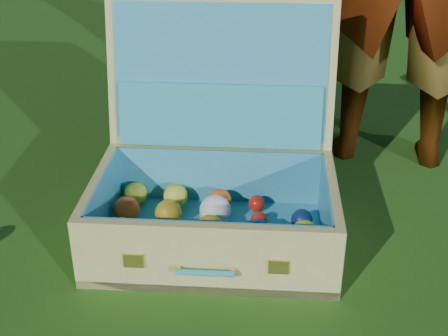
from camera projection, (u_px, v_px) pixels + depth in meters
ground at (167, 283)px, 1.57m from camera, size 60.00×60.00×0.00m
suitcase at (216, 173)px, 1.71m from camera, size 0.77×0.70×0.62m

